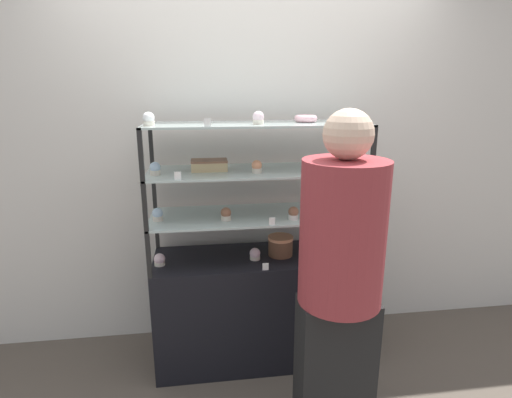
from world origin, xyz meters
name	(u,v)px	position (x,y,z in m)	size (l,w,h in m)	color
ground_plane	(256,354)	(0.00, 0.00, 0.00)	(20.00, 20.00, 0.00)	brown
back_wall	(248,157)	(0.00, 0.38, 1.30)	(8.00, 0.05, 2.60)	silver
display_base	(256,307)	(0.00, 0.00, 0.36)	(1.29, 0.47, 0.72)	black
display_riser_lower	(256,217)	(0.00, 0.00, 0.98)	(1.29, 0.47, 0.28)	black
display_riser_middle	(256,173)	(0.00, 0.00, 1.26)	(1.29, 0.47, 0.28)	black
display_riser_upper	(256,126)	(0.00, 0.00, 1.54)	(1.29, 0.47, 0.28)	black
layer_cake_centerpiece	(280,246)	(0.16, -0.01, 0.79)	(0.16, 0.16, 0.13)	brown
sheet_cake_frosted	(209,165)	(-0.28, 0.03, 1.31)	(0.21, 0.15, 0.06)	#DBBC84
cupcake_0	(160,260)	(-0.59, -0.06, 0.76)	(0.07, 0.07, 0.07)	beige
cupcake_1	(255,254)	(-0.01, -0.05, 0.76)	(0.07, 0.07, 0.07)	beige
cupcake_2	(350,251)	(0.59, -0.08, 0.76)	(0.07, 0.07, 0.07)	beige
price_tag_0	(266,267)	(0.03, -0.22, 0.75)	(0.04, 0.00, 0.04)	white
cupcake_3	(158,215)	(-0.59, -0.05, 1.04)	(0.06, 0.06, 0.08)	beige
cupcake_4	(226,214)	(-0.19, -0.09, 1.04)	(0.06, 0.06, 0.08)	beige
cupcake_5	(293,213)	(0.21, -0.13, 1.04)	(0.06, 0.06, 0.08)	white
cupcake_6	(353,209)	(0.59, -0.10, 1.04)	(0.06, 0.06, 0.08)	beige
price_tag_1	(272,221)	(0.06, -0.22, 1.02)	(0.04, 0.00, 0.04)	white
cupcake_7	(155,169)	(-0.58, -0.07, 1.31)	(0.06, 0.06, 0.08)	beige
cupcake_8	(257,167)	(-0.01, -0.09, 1.31)	(0.06, 0.06, 0.08)	beige
cupcake_9	(309,167)	(0.29, -0.12, 1.31)	(0.06, 0.06, 0.08)	beige
cupcake_10	(355,164)	(0.58, -0.09, 1.31)	(0.06, 0.06, 0.08)	white
price_tag_2	(178,176)	(-0.45, -0.22, 1.30)	(0.04, 0.00, 0.04)	white
cupcake_11	(149,119)	(-0.59, -0.12, 1.59)	(0.06, 0.06, 0.07)	beige
cupcake_12	(258,118)	(0.00, -0.10, 1.59)	(0.06, 0.06, 0.07)	beige
cupcake_13	(356,117)	(0.57, -0.09, 1.59)	(0.06, 0.06, 0.07)	#CCB28C
price_tag_3	(208,122)	(-0.28, -0.22, 1.58)	(0.04, 0.00, 0.04)	white
donut_glazed	(306,118)	(0.31, 0.04, 1.58)	(0.14, 0.14, 0.04)	#EFB2BC
customer_figure	(340,278)	(0.30, -0.70, 0.89)	(0.39, 0.39, 1.67)	black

